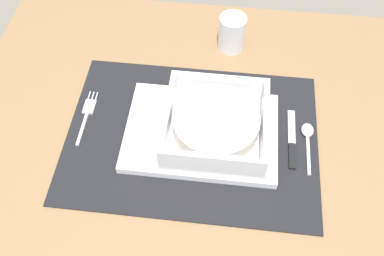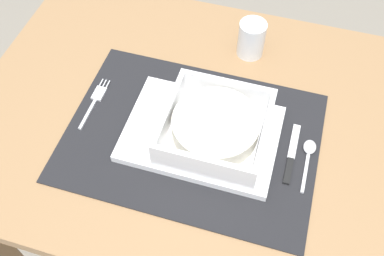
% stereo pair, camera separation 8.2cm
% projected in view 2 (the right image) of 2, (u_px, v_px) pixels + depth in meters
% --- Properties ---
extents(ground_plane, '(6.00, 6.00, 0.00)m').
position_uv_depth(ground_plane, '(194.00, 243.00, 1.46)').
color(ground_plane, gray).
extents(dining_table, '(0.92, 0.68, 0.71)m').
position_uv_depth(dining_table, '(195.00, 145.00, 0.97)').
color(dining_table, '#936D47').
rests_on(dining_table, ground).
extents(placemat, '(0.48, 0.35, 0.00)m').
position_uv_depth(placemat, '(192.00, 136.00, 0.84)').
color(placemat, black).
rests_on(placemat, dining_table).
extents(serving_plate, '(0.29, 0.20, 0.02)m').
position_uv_depth(serving_plate, '(202.00, 134.00, 0.84)').
color(serving_plate, white).
rests_on(serving_plate, placemat).
extents(porridge_bowl, '(0.19, 0.19, 0.06)m').
position_uv_depth(porridge_bowl, '(215.00, 128.00, 0.80)').
color(porridge_bowl, white).
rests_on(porridge_bowl, serving_plate).
extents(fork, '(0.02, 0.13, 0.00)m').
position_uv_depth(fork, '(96.00, 99.00, 0.89)').
color(fork, silver).
rests_on(fork, placemat).
extents(spoon, '(0.02, 0.11, 0.01)m').
position_uv_depth(spoon, '(309.00, 152.00, 0.82)').
color(spoon, silver).
rests_on(spoon, placemat).
extents(butter_knife, '(0.01, 0.13, 0.01)m').
position_uv_depth(butter_knife, '(291.00, 157.00, 0.81)').
color(butter_knife, black).
rests_on(butter_knife, placemat).
extents(drinking_glass, '(0.06, 0.06, 0.08)m').
position_uv_depth(drinking_glass, '(251.00, 40.00, 0.95)').
color(drinking_glass, white).
rests_on(drinking_glass, dining_table).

